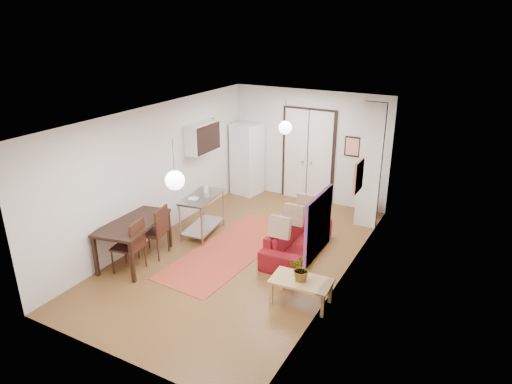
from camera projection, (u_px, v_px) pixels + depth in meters
The scene contains 27 objects.
floor at pixel (242, 254), 9.42m from camera, with size 7.00×7.00×0.00m, color brown.
ceiling at pixel (240, 115), 8.37m from camera, with size 4.20×7.00×0.02m, color silver.
wall_back at pixel (309, 146), 11.77m from camera, with size 4.20×0.02×2.90m, color silver.
wall_front at pixel (108, 271), 6.02m from camera, with size 4.20×0.02×2.90m, color silver.
wall_left at pixel (157, 172), 9.83m from camera, with size 0.02×7.00×2.90m, color silver.
wall_right at pixel (345, 209), 7.97m from camera, with size 0.02×7.00×2.90m, color silver.
double_doors at pixel (308, 156), 11.82m from camera, with size 1.44×0.06×2.50m, color silver.
stub_partition at pixel (370, 167), 10.17m from camera, with size 0.50×0.10×2.90m, color silver.
wall_cabinet at pixel (203, 138), 10.82m from camera, with size 0.35×1.00×0.70m, color white.
painting_popart at pixel (318, 225), 6.88m from camera, with size 0.05×1.00×1.00m, color red.
painting_abstract at pixel (358, 176), 8.51m from camera, with size 0.05×0.50×0.60m, color beige.
poster_back at pixel (352, 147), 11.18m from camera, with size 0.40×0.03×0.50m, color red.
print_left at pixel (209, 130), 11.27m from camera, with size 0.03×0.44×0.54m, color #A17443.
pendant_back at pixel (285, 128), 10.25m from camera, with size 0.30×0.30×0.80m.
pendant_front at pixel (175, 180), 6.97m from camera, with size 0.30×0.30×0.80m.
kilim_rug at pixel (230, 250), 9.58m from camera, with size 1.32×3.51×0.01m, color #B4432D.
sofa at pixel (297, 240), 9.36m from camera, with size 2.08×0.81×0.61m, color maroon.
coffee_table at pixel (301, 283), 7.68m from camera, with size 1.05×0.63×0.45m.
potted_plant at pixel (302, 269), 7.58m from camera, with size 0.34×0.40×0.44m, color #305A28.
kitchen_counter at pixel (202, 210), 10.10m from camera, with size 0.75×1.26×0.91m.
bowl at pixel (194, 199), 9.73m from camera, with size 0.21×0.21×0.05m, color silver.
soap_bottle at pixel (206, 188), 10.17m from camera, with size 0.09×0.09×0.19m, color teal.
fridge at pixel (247, 159), 12.38m from camera, with size 0.68×0.68×1.93m, color white.
dining_table at pixel (133, 226), 8.91m from camera, with size 1.18×1.70×0.86m.
dining_chair_near at pixel (155, 225), 9.27m from camera, with size 0.60×0.77×1.06m.
dining_chair_far at pixel (131, 239), 8.69m from camera, with size 0.60×0.77×1.06m.
black_side_chair at pixel (370, 197), 11.12m from camera, with size 0.46×0.47×0.81m.
Camera 1 is at (4.21, -7.19, 4.60)m, focal length 32.00 mm.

